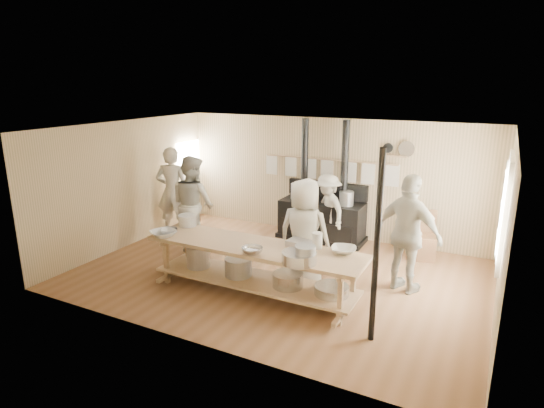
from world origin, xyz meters
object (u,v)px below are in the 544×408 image
prep_table (254,264)px  chair (423,245)px  stove (322,216)px  cook_far_left (173,191)px  roasting_pan (301,243)px  cook_left (193,204)px  cook_by_window (327,210)px  cook_right (408,234)px  cook_center (304,234)px

prep_table → chair: 3.61m
stove → cook_far_left: (-3.07, -1.23, 0.48)m
prep_table → roasting_pan: bearing=23.5°
prep_table → stove: bearing=90.0°
cook_far_left → chair: (5.24, 1.08, -0.72)m
stove → cook_left: 2.79m
prep_table → cook_by_window: 2.75m
prep_table → roasting_pan: size_ratio=8.80×
prep_table → chair: bearing=52.8°
chair → roasting_pan: size_ratio=2.30×
cook_far_left → cook_left: cook_far_left is taller
prep_table → cook_right: (2.15, 1.25, 0.46)m
stove → cook_right: 2.82m
cook_left → cook_by_window: cook_left is taller
cook_far_left → cook_by_window: 3.43m
cook_far_left → prep_table: bearing=126.6°
prep_table → cook_by_window: size_ratio=2.37×
stove → roasting_pan: size_ratio=6.36×
stove → prep_table: 3.02m
stove → cook_center: stove is taller
roasting_pan → cook_center: bearing=104.5°
cook_center → cook_by_window: 2.10m
prep_table → cook_center: (0.59, 0.67, 0.41)m
cook_center → chair: cook_center is taller
stove → cook_right: bearing=-39.4°
cook_far_left → chair: bearing=168.5°
stove → chair: 2.20m
chair → roasting_pan: 3.04m
cook_far_left → cook_left: 1.18m
cook_center → cook_right: bearing=-160.7°
cook_by_window → cook_center: bearing=-44.7°
cook_left → cook_right: 4.21m
cook_left → roasting_pan: cook_left is taller
prep_table → cook_left: (-2.06, 1.18, 0.46)m
chair → roasting_pan: same height
cook_left → cook_by_window: 2.77m
stove → cook_by_window: stove is taller
roasting_pan → chair: bearing=59.8°
cook_center → stove: bearing=-77.3°
stove → chair: stove is taller
prep_table → chair: (2.18, 2.87, -0.24)m
stove → prep_table: (-0.00, -3.02, -0.00)m
cook_right → cook_by_window: cook_right is taller
prep_table → cook_right: cook_right is taller
cook_far_left → cook_right: bearing=151.0°
stove → cook_far_left: stove is taller
prep_table → roasting_pan: (0.68, 0.30, 0.38)m
cook_left → cook_center: size_ratio=1.06×
cook_by_window → chair: size_ratio=1.62×
cook_center → roasting_pan: size_ratio=4.53×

